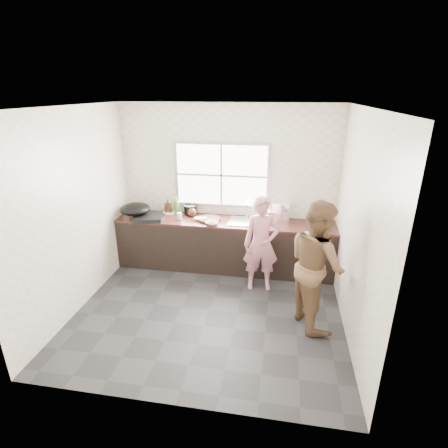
% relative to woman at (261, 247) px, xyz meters
% --- Properties ---
extents(floor, '(3.60, 3.20, 0.01)m').
position_rel_woman_xyz_m(floor, '(-0.65, -0.74, -0.69)').
color(floor, '#262628').
rests_on(floor, ground).
extents(ceiling, '(3.60, 3.20, 0.01)m').
position_rel_woman_xyz_m(ceiling, '(-0.65, -0.74, 2.02)').
color(ceiling, silver).
rests_on(ceiling, wall_back).
extents(wall_back, '(3.60, 0.01, 2.70)m').
position_rel_woman_xyz_m(wall_back, '(-0.65, 0.87, 0.67)').
color(wall_back, silver).
rests_on(wall_back, ground).
extents(wall_left, '(0.01, 3.20, 2.70)m').
position_rel_woman_xyz_m(wall_left, '(-2.45, -0.74, 0.67)').
color(wall_left, beige).
rests_on(wall_left, ground).
extents(wall_right, '(0.01, 3.20, 2.70)m').
position_rel_woman_xyz_m(wall_right, '(1.16, -0.74, 0.67)').
color(wall_right, beige).
rests_on(wall_right, ground).
extents(wall_front, '(3.60, 0.01, 2.70)m').
position_rel_woman_xyz_m(wall_front, '(-0.65, -2.34, 0.67)').
color(wall_front, beige).
rests_on(wall_front, ground).
extents(cabinet, '(3.60, 0.62, 0.82)m').
position_rel_woman_xyz_m(cabinet, '(-0.65, 0.55, -0.27)').
color(cabinet, black).
rests_on(cabinet, floor).
extents(countertop, '(3.60, 0.64, 0.04)m').
position_rel_woman_xyz_m(countertop, '(-0.65, 0.55, 0.16)').
color(countertop, '#361B16').
rests_on(countertop, cabinet).
extents(sink, '(0.55, 0.45, 0.02)m').
position_rel_woman_xyz_m(sink, '(-0.30, 0.55, 0.18)').
color(sink, silver).
rests_on(sink, countertop).
extents(faucet, '(0.02, 0.02, 0.30)m').
position_rel_woman_xyz_m(faucet, '(-0.30, 0.75, 0.33)').
color(faucet, silver).
rests_on(faucet, countertop).
extents(window_frame, '(1.60, 0.05, 1.10)m').
position_rel_woman_xyz_m(window_frame, '(-0.75, 0.85, 0.87)').
color(window_frame, '#9EA0A5').
rests_on(window_frame, wall_back).
extents(window_glazing, '(1.50, 0.01, 1.00)m').
position_rel_woman_xyz_m(window_glazing, '(-0.75, 0.83, 0.87)').
color(window_glazing, white).
rests_on(window_glazing, window_frame).
extents(woman, '(0.54, 0.40, 1.36)m').
position_rel_woman_xyz_m(woman, '(0.00, 0.00, 0.00)').
color(woman, '#D17D8E').
rests_on(woman, floor).
extents(person_side, '(0.90, 1.00, 1.67)m').
position_rel_woman_xyz_m(person_side, '(0.74, -0.73, 0.15)').
color(person_side, brown).
rests_on(person_side, floor).
extents(cutting_board, '(0.44, 0.44, 0.04)m').
position_rel_woman_xyz_m(cutting_board, '(-0.91, 0.53, 0.20)').
color(cutting_board, '#331A14').
rests_on(cutting_board, countertop).
extents(cleaver, '(0.23, 0.16, 0.01)m').
position_rel_woman_xyz_m(cleaver, '(-1.04, 0.51, 0.22)').
color(cleaver, silver).
rests_on(cleaver, cutting_board).
extents(bowl_mince, '(0.23, 0.23, 0.05)m').
position_rel_woman_xyz_m(bowl_mince, '(-0.82, 0.34, 0.20)').
color(bowl_mince, silver).
rests_on(bowl_mince, countertop).
extents(bowl_crabs, '(0.19, 0.19, 0.06)m').
position_rel_woman_xyz_m(bowl_crabs, '(-0.13, 0.46, 0.21)').
color(bowl_crabs, silver).
rests_on(bowl_crabs, countertop).
extents(bowl_held, '(0.28, 0.28, 0.07)m').
position_rel_woman_xyz_m(bowl_held, '(-0.09, 0.34, 0.21)').
color(bowl_held, white).
rests_on(bowl_held, countertop).
extents(black_pot, '(0.28, 0.28, 0.16)m').
position_rel_woman_xyz_m(black_pot, '(-1.29, 0.78, 0.26)').
color(black_pot, black).
rests_on(black_pot, countertop).
extents(plate_food, '(0.27, 0.27, 0.02)m').
position_rel_woman_xyz_m(plate_food, '(-1.66, 0.78, 0.19)').
color(plate_food, silver).
rests_on(plate_food, countertop).
extents(bottle_green, '(0.15, 0.15, 0.30)m').
position_rel_woman_xyz_m(bottle_green, '(-1.53, 0.78, 0.33)').
color(bottle_green, '#457D29').
rests_on(bottle_green, countertop).
extents(bottle_brown_tall, '(0.11, 0.11, 0.21)m').
position_rel_woman_xyz_m(bottle_brown_tall, '(-1.69, 0.78, 0.28)').
color(bottle_brown_tall, '#482212').
rests_on(bottle_brown_tall, countertop).
extents(bottle_brown_short, '(0.18, 0.18, 0.18)m').
position_rel_woman_xyz_m(bottle_brown_short, '(-1.23, 0.67, 0.27)').
color(bottle_brown_short, '#461E11').
rests_on(bottle_brown_short, countertop).
extents(glass_jar, '(0.08, 0.08, 0.11)m').
position_rel_woman_xyz_m(glass_jar, '(-1.40, 0.49, 0.23)').
color(glass_jar, silver).
rests_on(glass_jar, countertop).
extents(burner, '(0.55, 0.55, 0.07)m').
position_rel_woman_xyz_m(burner, '(-1.92, 0.41, 0.21)').
color(burner, black).
rests_on(burner, countertop).
extents(wok, '(0.65, 0.65, 0.19)m').
position_rel_woman_xyz_m(wok, '(-2.15, 0.44, 0.33)').
color(wok, black).
rests_on(wok, burner).
extents(dish_rack, '(0.45, 0.35, 0.30)m').
position_rel_woman_xyz_m(dish_rack, '(0.21, 0.77, 0.33)').
color(dish_rack, white).
rests_on(dish_rack, countertop).
extents(pot_lid_left, '(0.30, 0.30, 0.01)m').
position_rel_woman_xyz_m(pot_lid_left, '(-1.86, 0.45, 0.18)').
color(pot_lid_left, '#ACAFB3').
rests_on(pot_lid_left, countertop).
extents(pot_lid_right, '(0.28, 0.28, 0.01)m').
position_rel_woman_xyz_m(pot_lid_right, '(-1.78, 0.48, 0.18)').
color(pot_lid_right, silver).
rests_on(pot_lid_right, countertop).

